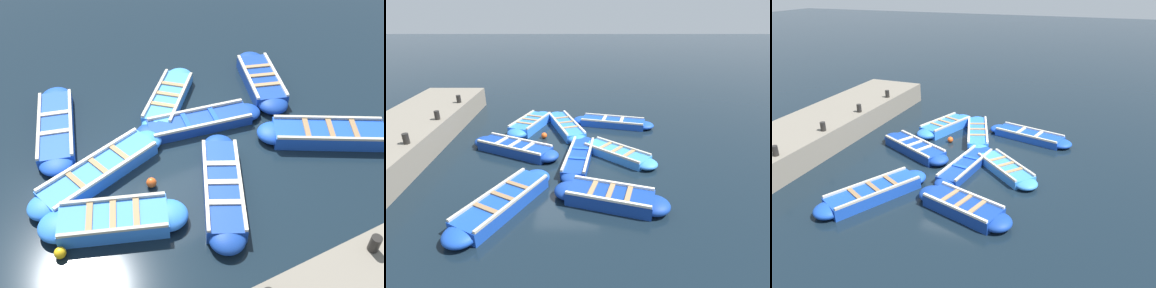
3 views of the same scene
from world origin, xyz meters
TOP-DOWN VIEW (x-y plane):
  - ground_plane at (0.00, 0.00)m, footprint 120.00×120.00m
  - boat_centre at (-1.97, 0.15)m, footprint 3.68×2.34m
  - boat_outer_right at (-1.60, -3.33)m, footprint 2.59×3.77m
  - boat_near_quay at (0.46, -0.52)m, footprint 1.26×3.65m
  - boat_inner_gap at (-0.13, 2.54)m, footprint 2.00×3.92m
  - boat_drifting at (2.04, 3.06)m, footprint 3.83×1.74m
  - boat_tucked at (-1.74, 2.74)m, footprint 1.92×3.37m
  - boat_far_corner at (1.32, -3.10)m, footprint 3.38×1.80m
  - boat_stern_in at (1.83, -0.21)m, footprint 2.97×2.73m
  - quay_wall at (-6.32, 0.00)m, footprint 3.03×12.81m
  - bollard_north at (-5.16, -3.53)m, footprint 0.20×0.20m
  - bollard_mid_north at (-5.16, -1.18)m, footprint 0.20×0.20m
  - bollard_mid_south at (-5.16, 1.18)m, footprint 0.20×0.20m
  - bollard_south at (-5.16, 3.53)m, footprint 0.20×0.20m
  - buoy_orange_near at (-1.00, 1.55)m, footprint 0.25×0.25m
  - buoy_yellow_far at (-0.75, 4.04)m, footprint 0.32×0.32m
  - buoy_white_drifting at (-1.96, 4.01)m, footprint 0.25×0.25m

SIDE VIEW (x-z plane):
  - ground_plane at x=0.00m, z-range 0.00..0.00m
  - buoy_orange_near at x=-1.00m, z-range 0.00..0.25m
  - buoy_white_drifting at x=-1.96m, z-range 0.00..0.25m
  - boat_near_quay at x=0.46m, z-range -0.03..0.32m
  - boat_stern_in at x=1.83m, z-range -0.03..0.33m
  - boat_drifting at x=2.04m, z-range -0.03..0.33m
  - buoy_yellow_far at x=-0.75m, z-range 0.00..0.32m
  - boat_inner_gap at x=-0.13m, z-range -0.03..0.38m
  - boat_centre at x=-1.97m, z-range -0.03..0.40m
  - boat_outer_right at x=-1.60m, z-range -0.03..0.41m
  - boat_far_corner at x=1.32m, z-range -0.03..0.42m
  - boat_tucked at x=-1.74m, z-range -0.03..0.43m
  - quay_wall at x=-6.32m, z-range 0.00..0.97m
  - bollard_north at x=-5.16m, z-range 0.97..1.32m
  - bollard_mid_north at x=-5.16m, z-range 0.97..1.32m
  - bollard_mid_south at x=-5.16m, z-range 0.97..1.32m
  - bollard_south at x=-5.16m, z-range 0.97..1.32m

